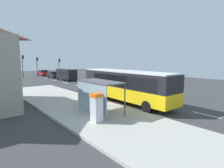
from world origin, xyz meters
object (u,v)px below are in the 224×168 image
object	(u,v)px
white_van	(66,74)
sedan_far	(54,74)
bus	(126,84)
bus_shelter	(97,89)
sedan_near	(43,73)
ticket_machine	(97,107)
recycling_bin_blue	(96,97)
recycling_bin_green	(92,96)
traffic_light_near_side	(59,64)
recycling_bin_red	(88,95)
traffic_light_median	(37,64)
traffic_light_far_side	(23,63)

from	to	relation	value
white_van	sedan_far	world-z (taller)	white_van
bus	bus_shelter	world-z (taller)	bus
sedan_near	ticket_machine	xyz separation A→B (m)	(-9.84, -38.57, 0.38)
sedan_far	recycling_bin_blue	xyz separation A→B (m)	(-6.50, -26.62, -0.14)
bus_shelter	white_van	bearing A→B (deg)	69.53
recycling_bin_green	traffic_light_near_side	world-z (taller)	traffic_light_near_side
bus	sedan_near	size ratio (longest dim) A/B	2.50
traffic_light_near_side	bus_shelter	world-z (taller)	traffic_light_near_side
recycling_bin_blue	traffic_light_near_side	size ratio (longest dim) A/B	0.21
sedan_near	bus_shelter	distance (m)	38.04
recycling_bin_green	traffic_light_near_side	size ratio (longest dim) A/B	0.21
bus	recycling_bin_red	distance (m)	4.12
recycling_bin_red	traffic_light_median	bearing A→B (deg)	81.51
recycling_bin_green	traffic_light_near_side	distance (m)	31.53
white_van	recycling_bin_blue	xyz separation A→B (m)	(-6.40, -19.74, -0.69)
recycling_bin_green	traffic_light_median	bearing A→B (deg)	81.69
ticket_machine	sedan_near	bearing A→B (deg)	75.69
white_van	traffic_light_median	xyz separation A→B (m)	(-1.80, 12.47, 1.89)
traffic_light_near_side	recycling_bin_green	bearing A→B (deg)	-107.98
sedan_near	traffic_light_median	xyz separation A→B (m)	(-1.90, -1.47, 2.44)
bus	bus_shelter	size ratio (longest dim) A/B	2.76
recycling_bin_blue	traffic_light_near_side	bearing A→B (deg)	72.41
sedan_near	ticket_machine	bearing A→B (deg)	-104.31
recycling_bin_blue	recycling_bin_green	bearing A→B (deg)	90.00
recycling_bin_red	traffic_light_near_side	size ratio (longest dim) A/B	0.21
recycling_bin_red	bus	bearing A→B (deg)	-50.94
bus	recycling_bin_green	distance (m)	3.63
recycling_bin_blue	bus_shelter	bearing A→B (deg)	-123.61
sedan_near	recycling_bin_red	world-z (taller)	sedan_near
bus	ticket_machine	size ratio (longest dim) A/B	5.69
sedan_far	recycling_bin_green	distance (m)	26.72
recycling_bin_green	traffic_light_far_side	size ratio (longest dim) A/B	0.18
sedan_far	ticket_machine	bearing A→B (deg)	-107.34
bus	ticket_machine	bearing A→B (deg)	-151.07
ticket_machine	traffic_light_near_side	xyz separation A→B (m)	(13.05, 35.49, 1.86)
recycling_bin_blue	traffic_light_far_side	bearing A→B (deg)	88.00
bus	recycling_bin_red	size ratio (longest dim) A/B	11.62
recycling_bin_red	traffic_light_far_side	bearing A→B (deg)	87.91
white_van	bus_shelter	xyz separation A→B (m)	(-8.61, -23.07, 0.75)
recycling_bin_blue	recycling_bin_green	world-z (taller)	same
recycling_bin_green	traffic_light_far_side	xyz separation A→B (m)	(1.10, 30.71, 2.87)
sedan_far	recycling_bin_red	size ratio (longest dim) A/B	4.66
recycling_bin_blue	bus	bearing A→B (deg)	-33.81
recycling_bin_green	recycling_bin_red	size ratio (longest dim) A/B	1.00
bus	traffic_light_near_side	distance (m)	33.09
recycling_bin_blue	recycling_bin_red	distance (m)	1.40
sedan_far	traffic_light_near_side	world-z (taller)	traffic_light_near_side
recycling_bin_red	traffic_light_median	size ratio (longest dim) A/B	0.20
traffic_light_near_side	traffic_light_far_side	size ratio (longest dim) A/B	0.85
bus	recycling_bin_blue	world-z (taller)	bus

